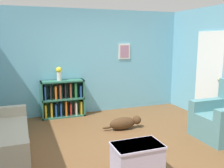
% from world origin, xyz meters
% --- Properties ---
extents(ground_plane, '(14.00, 14.00, 0.00)m').
position_xyz_m(ground_plane, '(0.00, 0.00, 0.00)').
color(ground_plane, brown).
extents(wall_back, '(5.60, 0.13, 2.60)m').
position_xyz_m(wall_back, '(0.00, 2.25, 1.30)').
color(wall_back, '#6BADC6').
rests_on(wall_back, ground_plane).
extents(bookshelf, '(1.03, 0.31, 0.90)m').
position_xyz_m(bookshelf, '(-0.67, 2.04, 0.43)').
color(bookshelf, '#2D6B56').
rests_on(bookshelf, ground_plane).
extents(recliner_chair, '(0.90, 0.86, 1.09)m').
position_xyz_m(recliner_chair, '(2.01, -0.35, 0.38)').
color(recliner_chair, slate).
rests_on(recliner_chair, ground_plane).
extents(coffee_table, '(0.68, 0.44, 0.47)m').
position_xyz_m(coffee_table, '(-0.15, -1.02, 0.25)').
color(coffee_table, '#BCB2D1').
rests_on(coffee_table, ground_plane).
extents(dog, '(0.85, 0.24, 0.26)m').
position_xyz_m(dog, '(0.40, 0.72, 0.14)').
color(dog, '#472D19').
rests_on(dog, ground_plane).
extents(vase, '(0.14, 0.14, 0.33)m').
position_xyz_m(vase, '(-0.74, 2.03, 1.09)').
color(vase, silver).
rests_on(vase, bookshelf).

